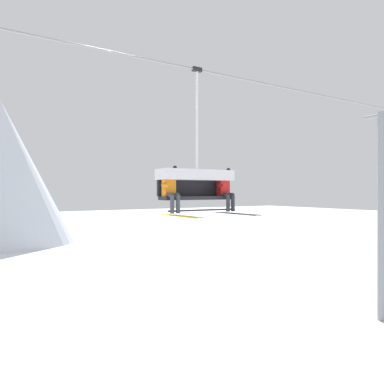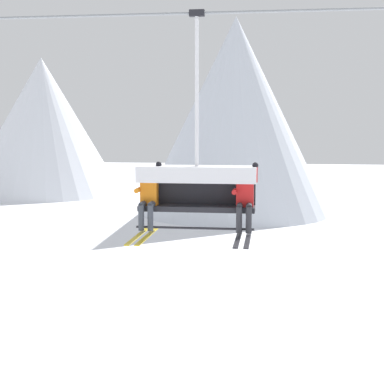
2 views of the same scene
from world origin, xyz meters
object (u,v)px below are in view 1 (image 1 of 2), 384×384
lift_tower_far (382,211)px  skier_red (226,190)px  skier_orange (171,190)px  chairlift_chair (196,179)px

lift_tower_far → skier_red: (-9.54, -0.93, 0.93)m
skier_orange → skier_red: bearing=0.0°
lift_tower_far → skier_orange: bearing=-175.3°
chairlift_chair → skier_orange: chairlift_chair is taller
chairlift_chair → lift_tower_far: bearing=3.9°
lift_tower_far → skier_red: bearing=-174.5°
chairlift_chair → skier_red: chairlift_chair is taller
skier_orange → skier_red: size_ratio=1.00×
lift_tower_far → chairlift_chair: size_ratio=2.36×
lift_tower_far → skier_orange: (-11.37, -0.93, 0.93)m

